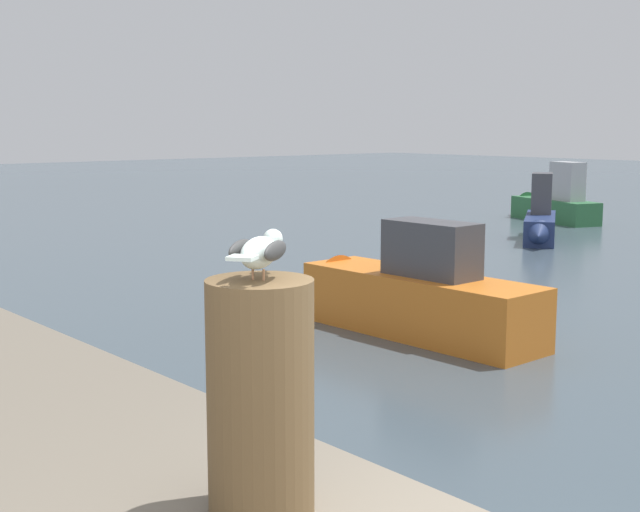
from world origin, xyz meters
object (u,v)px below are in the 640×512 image
at_px(seagull, 260,251).
at_px(boat_green, 550,204).
at_px(mooring_post, 261,397).
at_px(boat_orange, 401,294).
at_px(boat_navy, 540,222).

relative_size(seagull, boat_green, 0.10).
distance_m(mooring_post, boat_green, 22.99).
distance_m(seagull, boat_green, 23.02).
height_order(mooring_post, seagull, seagull).
distance_m(mooring_post, seagull, 0.47).
height_order(mooring_post, boat_orange, mooring_post).
xyz_separation_m(mooring_post, seagull, (-0.00, 0.01, 0.47)).
relative_size(mooring_post, seagull, 2.16).
relative_size(seagull, boat_orange, 0.09).
distance_m(seagull, boat_navy, 18.45).
height_order(seagull, boat_orange, seagull).
bearing_deg(mooring_post, boat_green, 122.31).
bearing_deg(seagull, mooring_post, -56.69).
height_order(boat_orange, boat_green, boat_green).
bearing_deg(boat_navy, boat_green, 121.91).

